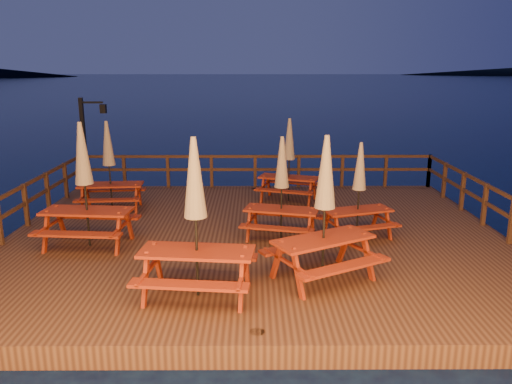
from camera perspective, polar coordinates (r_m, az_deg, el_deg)
ground at (r=12.34m, az=-0.02°, el=-6.58°), size 500.00×500.00×0.00m
deck at (r=12.27m, az=-0.02°, el=-5.71°), size 12.00×10.00×0.40m
deck_piles at (r=12.45m, az=-0.02°, el=-7.87°), size 11.44×9.44×1.40m
railing at (r=13.69m, az=-0.06°, el=0.64°), size 11.80×9.75×1.10m
lamp_post at (r=17.08m, az=-18.60°, el=6.14°), size 0.85×0.18×3.00m
picnic_table_0 at (r=8.63m, az=-6.91°, el=-2.74°), size 2.15×1.84×2.85m
picnic_table_1 at (r=11.91m, az=11.69°, el=0.35°), size 1.91×1.72×2.28m
picnic_table_2 at (r=11.67m, az=-19.00°, el=0.96°), size 2.10×1.78×2.82m
picnic_table_3 at (r=14.49m, az=-16.44°, el=3.02°), size 1.87×1.59×2.52m
picnic_table_4 at (r=14.89m, az=3.80°, el=3.81°), size 2.11×1.91×2.50m
picnic_table_5 at (r=9.34m, az=7.85°, el=-1.69°), size 2.48×2.34×2.78m
picnic_table_6 at (r=11.57m, az=2.94°, el=0.62°), size 1.99×1.77×2.43m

